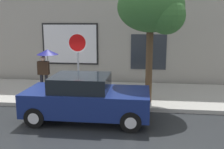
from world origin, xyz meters
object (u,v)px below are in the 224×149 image
at_px(parked_car, 86,98).
at_px(stop_sign, 78,53).
at_px(street_tree, 154,10).
at_px(pedestrian_with_umbrella, 46,59).

relative_size(parked_car, stop_sign, 1.53).
bearing_deg(street_tree, parked_car, -140.89).
xyz_separation_m(parked_car, street_tree, (2.19, 1.78, 2.93)).
distance_m(street_tree, stop_sign, 3.32).
height_order(parked_car, stop_sign, stop_sign).
distance_m(parked_car, pedestrian_with_umbrella, 3.52).
xyz_separation_m(pedestrian_with_umbrella, street_tree, (4.49, -0.74, 2.02)).
distance_m(parked_car, stop_sign, 2.29).
bearing_deg(parked_car, street_tree, 39.11).
xyz_separation_m(parked_car, stop_sign, (-0.70, 1.77, 1.29)).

